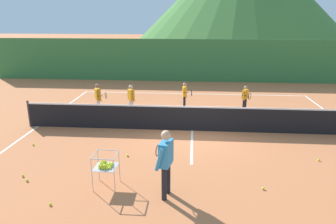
{
  "coord_description": "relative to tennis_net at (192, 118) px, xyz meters",
  "views": [
    {
      "loc": [
        -0.01,
        -11.39,
        4.26
      ],
      "look_at": [
        -0.87,
        -0.72,
        0.95
      ],
      "focal_mm": 33.9,
      "sensor_mm": 36.0,
      "label": 1
    }
  ],
  "objects": [
    {
      "name": "windscreen_fence",
      "position": [
        0.0,
        9.35,
        0.87
      ],
      "size": [
        26.9,
        0.08,
        2.74
      ],
      "primitive_type": "cube",
      "color": "#33753D",
      "rests_on": "ground"
    },
    {
      "name": "tennis_ball_2",
      "position": [
        -4.35,
        -4.21,
        -0.47
      ],
      "size": [
        0.07,
        0.07,
        0.07
      ],
      "primitive_type": "sphere",
      "color": "yellow",
      "rests_on": "ground"
    },
    {
      "name": "instructor",
      "position": [
        -0.61,
        -4.61,
        0.53
      ],
      "size": [
        0.44,
        0.83,
        1.71
      ],
      "color": "black",
      "rests_on": "ground"
    },
    {
      "name": "tennis_ball_8",
      "position": [
        -2.0,
        -2.46,
        -0.47
      ],
      "size": [
        0.07,
        0.07,
        0.07
      ],
      "primitive_type": "sphere",
      "color": "yellow",
      "rests_on": "ground"
    },
    {
      "name": "tennis_ball_0",
      "position": [
        -3.26,
        -5.23,
        -0.47
      ],
      "size": [
        0.07,
        0.07,
        0.07
      ],
      "primitive_type": "sphere",
      "color": "yellow",
      "rests_on": "ground"
    },
    {
      "name": "tennis_ball_5",
      "position": [
        -4.59,
        -3.98,
        -0.47
      ],
      "size": [
        0.07,
        0.07,
        0.07
      ],
      "primitive_type": "sphere",
      "color": "yellow",
      "rests_on": "ground"
    },
    {
      "name": "tennis_ball_7",
      "position": [
        -5.36,
        -1.87,
        -0.47
      ],
      "size": [
        0.07,
        0.07,
        0.07
      ],
      "primitive_type": "sphere",
      "color": "yellow",
      "rests_on": "ground"
    },
    {
      "name": "student_3",
      "position": [
        2.37,
        2.75,
        0.22
      ],
      "size": [
        0.4,
        0.67,
        1.19
      ],
      "color": "black",
      "rests_on": "ground"
    },
    {
      "name": "ball_cart",
      "position": [
        -2.19,
        -4.27,
        0.09
      ],
      "size": [
        0.58,
        0.58,
        0.9
      ],
      "color": "#B7B7BC",
      "rests_on": "ground"
    },
    {
      "name": "tennis_ball_9",
      "position": [
        3.84,
        -2.32,
        -0.47
      ],
      "size": [
        0.07,
        0.07,
        0.07
      ],
      "primitive_type": "sphere",
      "color": "yellow",
      "rests_on": "ground"
    },
    {
      "name": "student_2",
      "position": [
        -0.38,
        2.98,
        0.24
      ],
      "size": [
        0.46,
        0.57,
        1.23
      ],
      "color": "black",
      "rests_on": "ground"
    },
    {
      "name": "tennis_net",
      "position": [
        0.0,
        0.0,
        0.0
      ],
      "size": [
        12.89,
        0.08,
        1.05
      ],
      "color": "#333338",
      "rests_on": "ground"
    },
    {
      "name": "line_sideline_west",
      "position": [
        -6.11,
        0.0,
        -0.5
      ],
      "size": [
        0.08,
        11.96,
        0.01
      ],
      "primitive_type": "cube",
      "color": "white",
      "rests_on": "ground"
    },
    {
      "name": "tennis_ball_3",
      "position": [
        1.83,
        -4.13,
        -0.47
      ],
      "size": [
        0.07,
        0.07,
        0.07
      ],
      "primitive_type": "sphere",
      "color": "yellow",
      "rests_on": "ground"
    },
    {
      "name": "student_0",
      "position": [
        -4.14,
        1.77,
        0.33
      ],
      "size": [
        0.64,
        0.56,
        1.37
      ],
      "color": "silver",
      "rests_on": "ground"
    },
    {
      "name": "line_service_center",
      "position": [
        0.0,
        0.0,
        -0.5
      ],
      "size": [
        0.08,
        5.74,
        0.01
      ],
      "primitive_type": "cube",
      "color": "white",
      "rests_on": "ground"
    },
    {
      "name": "ground_plane",
      "position": [
        0.0,
        0.0,
        -0.5
      ],
      "size": [
        120.0,
        120.0,
        0.0
      ],
      "primitive_type": "plane",
      "color": "#C67042"
    },
    {
      "name": "line_baseline_far",
      "position": [
        0.0,
        5.87,
        -0.5
      ],
      "size": [
        12.23,
        0.08,
        0.01
      ],
      "primitive_type": "cube",
      "color": "white",
      "rests_on": "ground"
    },
    {
      "name": "student_1",
      "position": [
        -2.7,
        1.91,
        0.29
      ],
      "size": [
        0.4,
        0.53,
        1.32
      ],
      "color": "silver",
      "rests_on": "ground"
    }
  ]
}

